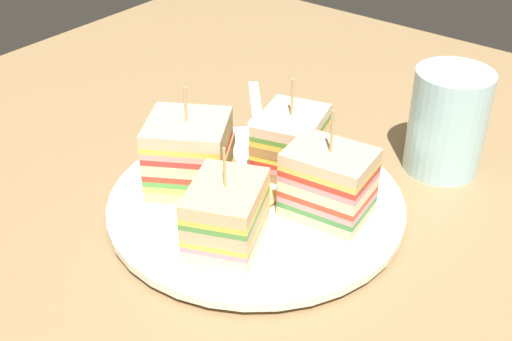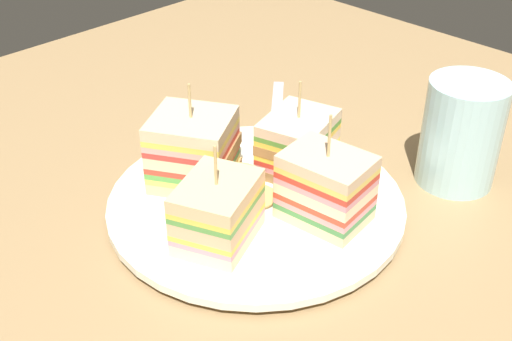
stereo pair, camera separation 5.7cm
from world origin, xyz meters
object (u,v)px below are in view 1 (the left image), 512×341
at_px(sandwich_wedge_0, 226,214).
at_px(chip_pile, 237,186).
at_px(sandwich_wedge_1, 328,183).
at_px(sandwich_wedge_2, 291,141).
at_px(drinking_glass, 446,129).
at_px(plate, 256,204).
at_px(spoon, 258,119).
at_px(sandwich_wedge_3, 189,154).

height_order(sandwich_wedge_0, chip_pile, sandwich_wedge_0).
xyz_separation_m(sandwich_wedge_1, sandwich_wedge_2, (-0.04, -0.07, -0.00)).
relative_size(sandwich_wedge_1, drinking_glass, 0.97).
height_order(plate, sandwich_wedge_0, sandwich_wedge_0).
height_order(sandwich_wedge_2, spoon, sandwich_wedge_2).
xyz_separation_m(sandwich_wedge_1, drinking_glass, (-0.15, 0.04, -0.00)).
height_order(sandwich_wedge_2, chip_pile, sandwich_wedge_2).
bearing_deg(spoon, sandwich_wedge_0, -9.93).
distance_m(sandwich_wedge_0, sandwich_wedge_2, 0.13).
distance_m(sandwich_wedge_2, sandwich_wedge_3, 0.10).
bearing_deg(sandwich_wedge_0, sandwich_wedge_3, 38.88).
xyz_separation_m(plate, chip_pile, (0.01, -0.02, 0.02)).
bearing_deg(plate, sandwich_wedge_3, -72.57).
height_order(sandwich_wedge_0, drinking_glass, same).
distance_m(plate, sandwich_wedge_1, 0.07).
bearing_deg(plate, sandwich_wedge_1, 109.79).
xyz_separation_m(sandwich_wedge_1, sandwich_wedge_3, (0.04, -0.12, 0.00)).
height_order(sandwich_wedge_0, spoon, sandwich_wedge_0).
height_order(plate, drinking_glass, drinking_glass).
height_order(sandwich_wedge_3, spoon, sandwich_wedge_3).
height_order(plate, sandwich_wedge_1, sandwich_wedge_1).
bearing_deg(sandwich_wedge_2, sandwich_wedge_1, 43.02).
xyz_separation_m(plate, sandwich_wedge_2, (-0.06, -0.01, 0.03)).
bearing_deg(sandwich_wedge_1, sandwich_wedge_0, 56.12).
relative_size(plate, sandwich_wedge_3, 2.68).
bearing_deg(sandwich_wedge_3, sandwich_wedge_2, 26.75).
xyz_separation_m(plate, drinking_glass, (-0.17, 0.10, 0.04)).
bearing_deg(sandwich_wedge_0, chip_pile, 8.90).
height_order(sandwich_wedge_1, spoon, sandwich_wedge_1).
height_order(chip_pile, drinking_glass, drinking_glass).
bearing_deg(chip_pile, sandwich_wedge_0, 31.86).
distance_m(plate, drinking_glass, 0.20).
xyz_separation_m(plate, sandwich_wedge_0, (0.06, 0.02, 0.03)).
distance_m(sandwich_wedge_0, sandwich_wedge_1, 0.09).
bearing_deg(sandwich_wedge_1, chip_pile, 13.62).
height_order(sandwich_wedge_0, sandwich_wedge_1, sandwich_wedge_1).
bearing_deg(sandwich_wedge_2, chip_pile, -22.15).
relative_size(plate, sandwich_wedge_1, 2.65).
bearing_deg(spoon, chip_pile, -10.13).
bearing_deg(drinking_glass, chip_pile, -32.93).
height_order(plate, sandwich_wedge_2, sandwich_wedge_2).
relative_size(sandwich_wedge_1, sandwich_wedge_2, 1.10).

